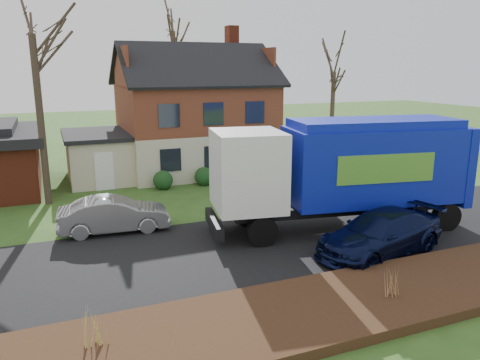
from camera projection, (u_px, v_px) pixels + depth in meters
name	position (u px, v px, depth m)	size (l,w,h in m)	color
ground	(253.00, 246.00, 17.79)	(120.00, 120.00, 0.00)	#2B501A
road	(253.00, 246.00, 17.78)	(80.00, 7.00, 0.02)	black
mulch_verge	(330.00, 307.00, 12.99)	(80.00, 3.50, 0.30)	black
main_house	(187.00, 108.00, 29.88)	(12.95, 8.95, 9.26)	beige
garbage_truck	(347.00, 167.00, 19.18)	(11.02, 4.57, 4.59)	black
silver_sedan	(114.00, 215.00, 19.22)	(1.55, 4.44, 1.46)	#9A9CA1
navy_wagon	(380.00, 233.00, 16.92)	(2.18, 5.36, 1.56)	black
tree_front_west	(29.00, 6.00, 21.14)	(3.80, 3.80, 11.29)	#3D2F24
tree_front_east	(335.00, 55.00, 30.09)	(3.25, 3.25, 9.02)	#47372A
tree_back	(172.00, 15.00, 36.27)	(4.00, 4.00, 12.66)	#3F3126
grass_clump_west	(95.00, 326.00, 10.88)	(0.37, 0.30, 0.97)	tan
grass_clump_mid	(392.00, 281.00, 13.26)	(0.32, 0.26, 0.89)	#9A6E44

